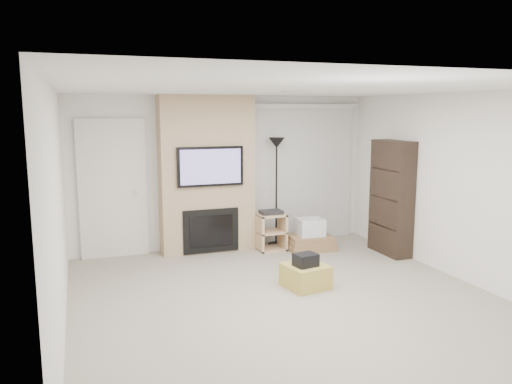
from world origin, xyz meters
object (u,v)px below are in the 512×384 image
object	(u,v)px
floor_lamp	(277,161)
box_stack	(310,237)
ottoman	(305,276)
av_stand	(271,229)
bookshelf	(391,198)

from	to	relation	value
floor_lamp	box_stack	size ratio (longest dim) A/B	2.27
ottoman	floor_lamp	size ratio (longest dim) A/B	0.27
floor_lamp	av_stand	distance (m)	1.13
floor_lamp	bookshelf	world-z (taller)	floor_lamp
ottoman	floor_lamp	world-z (taller)	floor_lamp
ottoman	box_stack	bearing A→B (deg)	62.37
av_stand	floor_lamp	bearing A→B (deg)	52.63
ottoman	box_stack	size ratio (longest dim) A/B	0.62
ottoman	box_stack	world-z (taller)	box_stack
av_stand	bookshelf	bearing A→B (deg)	-25.67
ottoman	box_stack	xyz separation A→B (m)	(0.85, 1.62, 0.04)
ottoman	av_stand	bearing A→B (deg)	82.72
bookshelf	floor_lamp	bearing A→B (deg)	144.80
ottoman	bookshelf	world-z (taller)	bookshelf
floor_lamp	bookshelf	bearing A→B (deg)	-35.20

